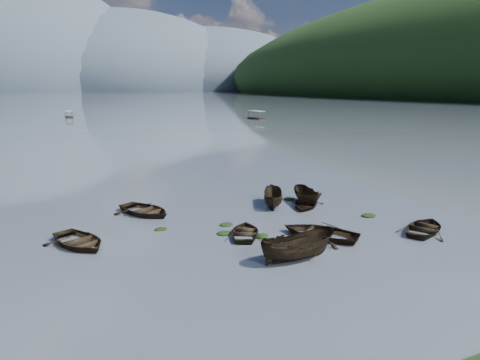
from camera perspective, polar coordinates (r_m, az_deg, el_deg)
name	(u,v)px	position (r m, az deg, el deg)	size (l,w,h in m)	color
ground_plane	(322,251)	(26.62, 10.93, -9.31)	(2400.00, 2400.00, 0.00)	#555E6A
haze_mtn_b	(15,91)	(921.17, -27.85, 10.44)	(520.00, 520.00, 340.00)	#475666
haze_mtn_c	(123,91)	(932.95, -15.30, 11.42)	(520.00, 520.00, 260.00)	#475666
haze_mtn_d	(205,90)	(979.01, -4.64, 11.84)	(520.00, 520.00, 220.00)	#475666
rowboat_0	(79,245)	(28.85, -20.62, -8.17)	(3.36, 4.71, 0.98)	black
rowboat_1	(245,235)	(28.85, 0.73, -7.34)	(2.77, 3.88, 0.80)	black
rowboat_2	(297,259)	(25.22, 7.66, -10.46)	(1.81, 4.80, 1.86)	black
rowboat_3	(320,237)	(28.99, 10.57, -7.46)	(3.62, 5.07, 1.05)	black
rowboat_4	(425,231)	(32.17, 23.40, -6.28)	(3.17, 4.44, 0.92)	black
rowboat_5	(307,204)	(36.61, 8.97, -3.18)	(1.60, 4.26, 1.65)	black
rowboat_6	(145,214)	(34.20, -12.53, -4.45)	(3.52, 4.93, 1.02)	black
rowboat_7	(305,207)	(35.81, 8.68, -3.52)	(2.86, 4.00, 0.83)	black
rowboat_8	(273,206)	(35.79, 4.36, -3.42)	(1.54, 4.11, 1.59)	black
weed_clump_0	(224,234)	(29.04, -2.14, -7.21)	(1.05, 0.86, 0.23)	black
weed_clump_1	(261,237)	(28.53, 2.81, -7.58)	(1.07, 0.86, 0.24)	black
weed_clump_2	(314,251)	(26.54, 9.84, -9.33)	(1.21, 0.97, 0.26)	black
weed_clump_3	(309,202)	(37.13, 9.23, -2.96)	(0.87, 0.73, 0.19)	black
weed_clump_4	(369,216)	(34.29, 16.77, -4.64)	(1.18, 0.93, 0.24)	black
weed_clump_5	(161,230)	(30.36, -10.53, -6.54)	(0.90, 0.72, 0.19)	black
weed_clump_6	(226,225)	(30.80, -1.84, -6.04)	(1.00, 0.83, 0.21)	black
weed_clump_7	(289,200)	(37.79, 6.61, -2.61)	(0.97, 0.78, 0.21)	black
pontoon_centre	(69,118)	(145.79, -21.80, 7.73)	(2.23, 5.34, 2.05)	black
pontoon_right	(256,119)	(130.19, 2.20, 8.14)	(2.50, 5.99, 2.30)	black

